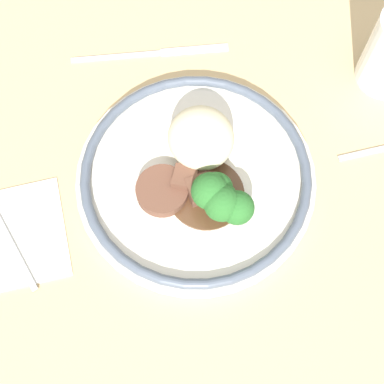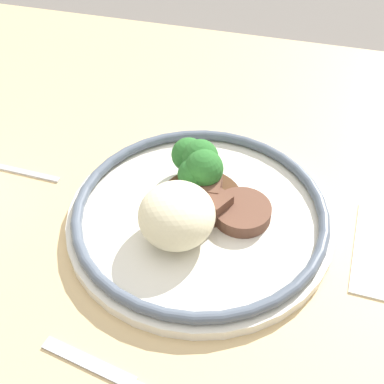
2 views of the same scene
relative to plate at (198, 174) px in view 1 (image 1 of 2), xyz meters
name	(u,v)px [view 1 (image 1 of 2)]	position (x,y,z in m)	size (l,w,h in m)	color
ground_plane	(217,151)	(0.04, 0.05, -0.05)	(8.00, 8.00, 0.00)	#5B5651
dining_table	(217,146)	(0.04, 0.05, -0.04)	(1.56, 0.93, 0.03)	tan
napkin	(2,239)	(-0.24, 0.00, -0.02)	(0.15, 0.13, 0.00)	silver
plate	(198,174)	(0.00, 0.00, 0.00)	(0.28, 0.28, 0.07)	silver
knife	(156,53)	(0.00, 0.19, -0.02)	(0.21, 0.05, 0.00)	#ADADB2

